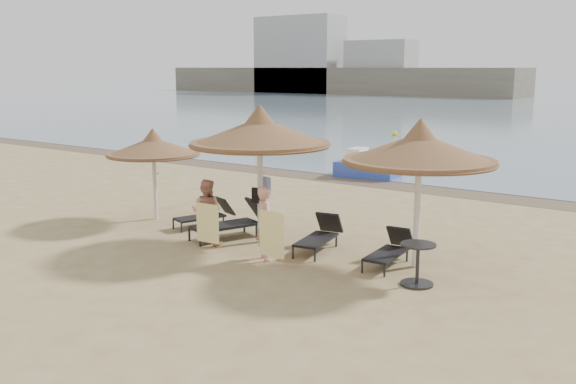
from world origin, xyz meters
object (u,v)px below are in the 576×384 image
object	(u,v)px
palapa_right	(420,149)
lounger_near_left	(235,221)
person_left	(206,207)
person_right	(265,217)
pedal_boat	(367,166)
lounger_far_left	(207,214)
side_table	(417,266)
lounger_near_right	(320,235)
palapa_center	(260,133)
palapa_left	(153,147)
lounger_far_right	(390,249)

from	to	relation	value
palapa_right	lounger_near_left	world-z (taller)	palapa_right
person_left	person_right	bearing A→B (deg)	155.02
lounger_near_left	person_left	size ratio (longest dim) A/B	1.17
person_right	pedal_boat	bearing A→B (deg)	-35.83
lounger_far_left	side_table	xyz separation A→B (m)	(6.35, -1.11, 0.06)
lounger_near_right	person_left	size ratio (longest dim) A/B	0.99
lounger_near_left	person_left	world-z (taller)	person_left
palapa_center	lounger_near_right	bearing A→B (deg)	10.61
palapa_right	person_right	bearing A→B (deg)	-153.80
palapa_left	palapa_center	distance (m)	3.80
pedal_boat	lounger_near_right	bearing A→B (deg)	-74.07
lounger_far_left	lounger_far_right	world-z (taller)	lounger_far_right
palapa_left	person_left	world-z (taller)	palapa_left
palapa_left	pedal_boat	size ratio (longest dim) A/B	1.04
palapa_left	lounger_near_left	size ratio (longest dim) A/B	1.19
lounger_far_left	pedal_boat	size ratio (longest dim) A/B	0.69
person_right	person_left	bearing A→B (deg)	31.11
side_table	lounger_far_left	bearing A→B (deg)	170.07
lounger_near_left	lounger_far_left	bearing A→B (deg)	-177.17
palapa_right	person_left	bearing A→B (deg)	-165.55
palapa_right	lounger_near_right	xyz separation A→B (m)	(-2.29, -0.06, -2.10)
palapa_center	lounger_near_left	distance (m)	2.31
lounger_far_left	lounger_far_right	bearing A→B (deg)	17.07
palapa_center	person_right	size ratio (longest dim) A/B	1.76
lounger_far_left	pedal_boat	world-z (taller)	pedal_boat
palapa_left	person_left	bearing A→B (deg)	-20.47
palapa_right	pedal_boat	size ratio (longest dim) A/B	1.29
palapa_left	pedal_boat	xyz separation A→B (m)	(1.36, 9.41, -1.58)
lounger_far_left	lounger_near_left	bearing A→B (deg)	0.87
palapa_center	pedal_boat	bearing A→B (deg)	103.99
palapa_center	lounger_near_left	world-z (taller)	palapa_center
palapa_right	lounger_near_left	size ratio (longest dim) A/B	1.48
palapa_right	lounger_far_left	bearing A→B (deg)	179.24
palapa_left	pedal_boat	world-z (taller)	palapa_left
person_left	lounger_near_right	bearing A→B (deg)	-173.65
palapa_left	person_left	size ratio (longest dim) A/B	1.40
palapa_center	person_left	bearing A→B (deg)	-136.05
palapa_center	palapa_right	xyz separation A→B (m)	(3.78, 0.33, -0.14)
palapa_left	lounger_far_right	bearing A→B (deg)	0.13
person_left	person_right	world-z (taller)	person_right
lounger_near_left	pedal_boat	distance (m)	9.76
palapa_left	palapa_right	world-z (taller)	palapa_right
palapa_center	person_right	xyz separation A→B (m)	(0.95, -1.05, -1.65)
palapa_right	pedal_boat	world-z (taller)	palapa_right
palapa_center	person_right	bearing A→B (deg)	-47.86
lounger_near_left	side_table	size ratio (longest dim) A/B	2.59
palapa_right	lounger_near_left	distance (m)	4.99
lounger_far_right	lounger_far_left	bearing A→B (deg)	173.98
lounger_far_right	side_table	xyz separation A→B (m)	(1.01, -0.91, 0.06)
lounger_far_left	person_right	bearing A→B (deg)	-6.63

